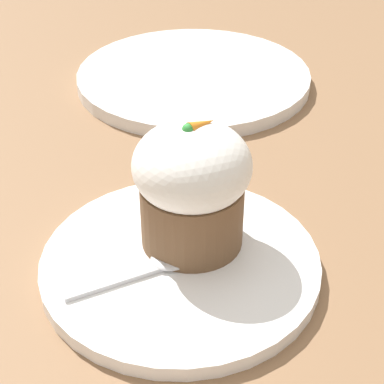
{
  "coord_description": "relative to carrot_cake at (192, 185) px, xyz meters",
  "views": [
    {
      "loc": [
        -0.22,
        -0.3,
        0.33
      ],
      "look_at": [
        0.02,
        0.01,
        0.06
      ],
      "focal_mm": 60.0,
      "sensor_mm": 36.0,
      "label": 1
    }
  ],
  "objects": [
    {
      "name": "side_plate",
      "position": [
        0.19,
        0.25,
        -0.06
      ],
      "size": [
        0.28,
        0.28,
        0.02
      ],
      "color": "white",
      "rests_on": "ground_plane"
    },
    {
      "name": "carrot_cake",
      "position": [
        0.0,
        0.0,
        0.0
      ],
      "size": [
        0.09,
        0.09,
        0.11
      ],
      "color": "brown",
      "rests_on": "dessert_plate"
    },
    {
      "name": "ground_plane",
      "position": [
        -0.02,
        -0.01,
        -0.07
      ],
      "size": [
        4.0,
        4.0,
        0.0
      ],
      "primitive_type": "plane",
      "color": "#846042"
    },
    {
      "name": "spoon",
      "position": [
        -0.04,
        -0.01,
        -0.05
      ],
      "size": [
        0.11,
        0.04,
        0.01
      ],
      "color": "silver",
      "rests_on": "dessert_plate"
    },
    {
      "name": "dessert_plate",
      "position": [
        -0.02,
        -0.01,
        -0.06
      ],
      "size": [
        0.21,
        0.21,
        0.01
      ],
      "color": "white",
      "rests_on": "ground_plane"
    }
  ]
}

